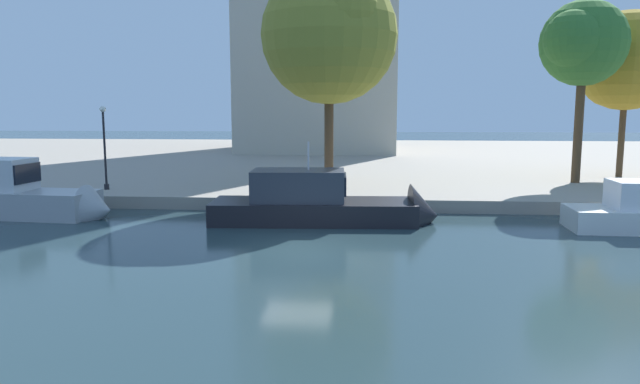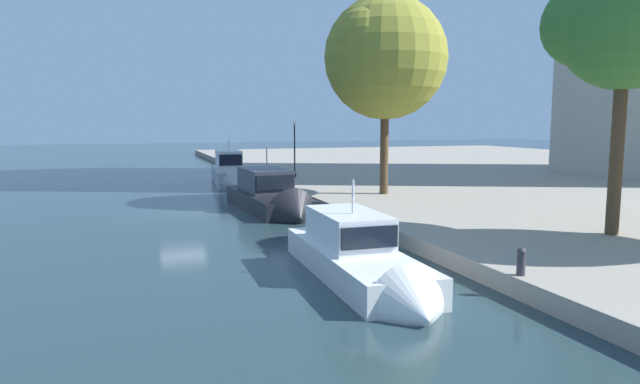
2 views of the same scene
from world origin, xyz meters
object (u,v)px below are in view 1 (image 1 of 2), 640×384
tree_0 (329,34)px  motor_yacht_1 (329,207)px  motor_yacht_0 (12,199)px  lamp_post (104,144)px  tree_1 (580,42)px  tree_2 (624,65)px

tree_0 → motor_yacht_1: bearing=-86.1°
motor_yacht_0 → tree_0: bearing=30.7°
motor_yacht_0 → lamp_post: lamp_post is taller
tree_0 → tree_1: tree_0 is taller
motor_yacht_1 → tree_2: tree_2 is taller
motor_yacht_1 → tree_0: bearing=90.9°
motor_yacht_1 → tree_0: (-0.49, 7.23, 8.38)m
motor_yacht_0 → tree_2: tree_2 is taller
motor_yacht_0 → tree_2: 36.20m
tree_0 → lamp_post: bearing=-170.1°
motor_yacht_0 → lamp_post: bearing=69.0°
lamp_post → tree_2: size_ratio=0.43×
motor_yacht_1 → tree_1: (13.82, 10.09, 8.15)m
motor_yacht_0 → lamp_post: size_ratio=2.21×
tree_1 → tree_2: size_ratio=1.01×
motor_yacht_1 → lamp_post: lamp_post is taller
tree_2 → motor_yacht_0: bearing=-157.3°
motor_yacht_1 → tree_1: tree_1 is taller
motor_yacht_0 → motor_yacht_1: (14.91, -0.22, -0.14)m
motor_yacht_0 → lamp_post: (2.36, 4.90, 2.31)m
lamp_post → tree_2: bearing=16.1°
lamp_post → tree_0: 13.60m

